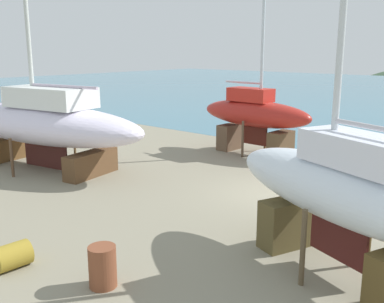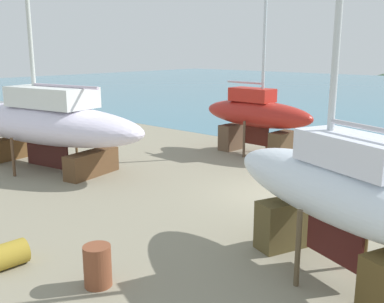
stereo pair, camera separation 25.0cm
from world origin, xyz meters
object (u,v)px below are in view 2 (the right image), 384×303
at_px(sailboat_mid_port, 46,122).
at_px(sailboat_large_starboard, 256,115).
at_px(barrel_rust_near, 9,255).
at_px(barrel_ochre, 98,266).
at_px(sailboat_small_center, 338,194).

distance_m(sailboat_mid_port, sailboat_large_starboard, 9.80).
distance_m(sailboat_large_starboard, barrel_rust_near, 14.08).
xyz_separation_m(sailboat_mid_port, sailboat_large_starboard, (5.40, 8.18, -0.09)).
relative_size(sailboat_large_starboard, barrel_ochre, 11.86).
bearing_deg(barrel_rust_near, sailboat_mid_port, 143.61).
xyz_separation_m(barrel_rust_near, barrel_ochre, (2.30, 0.88, 0.16)).
relative_size(sailboat_small_center, sailboat_mid_port, 0.59).
distance_m(sailboat_small_center, barrel_rust_near, 7.80).
relative_size(sailboat_large_starboard, barrel_rust_near, 13.74).
relative_size(barrel_rust_near, barrel_ochre, 0.86).
bearing_deg(barrel_rust_near, sailboat_large_starboard, 99.22).
bearing_deg(sailboat_small_center, sailboat_large_starboard, -26.48).
bearing_deg(barrel_ochre, sailboat_small_center, 46.41).
bearing_deg(barrel_rust_near, barrel_ochre, 20.94).
distance_m(sailboat_small_center, sailboat_mid_port, 13.63).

